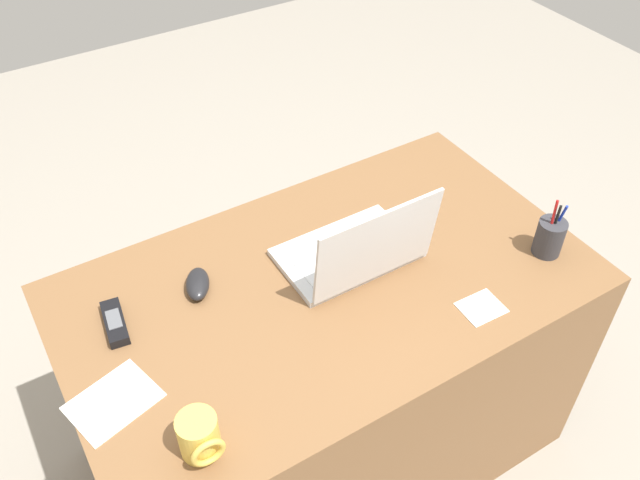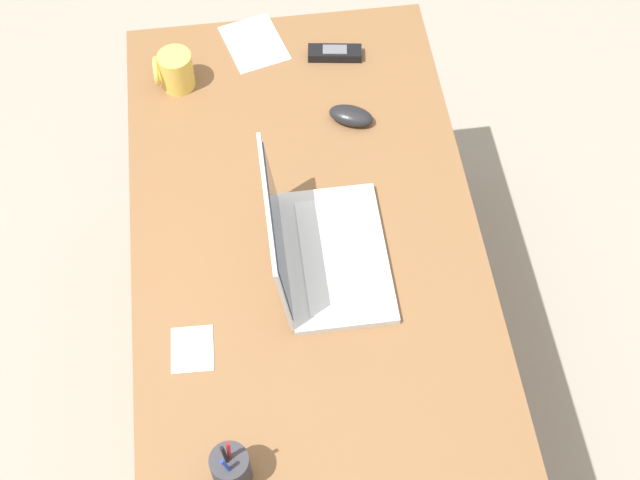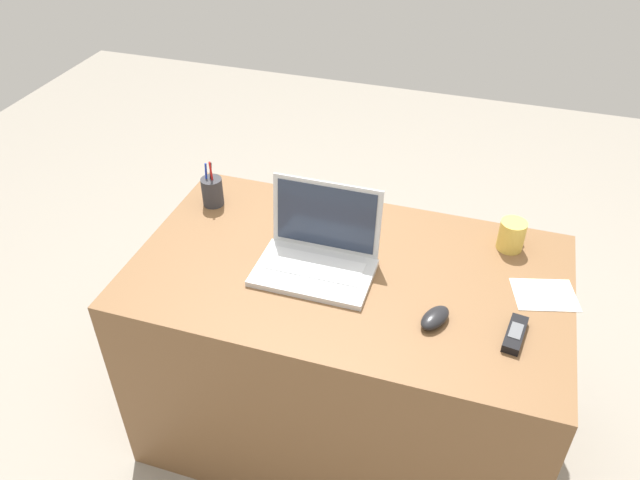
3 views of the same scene
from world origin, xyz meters
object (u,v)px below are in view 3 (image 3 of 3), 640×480
coffee_mug_white (512,234)px  laptop (318,253)px  computer_mouse (435,318)px  pen_holder (212,191)px  cordless_phone (515,334)px

coffee_mug_white → laptop: bearing=-153.4°
computer_mouse → coffee_mug_white: bearing=91.9°
laptop → pen_holder: laptop is taller
pen_holder → computer_mouse: bearing=-22.8°
coffee_mug_white → pen_holder: pen_holder is taller
computer_mouse → coffee_mug_white: (0.17, 0.40, 0.03)m
computer_mouse → cordless_phone: (0.21, 0.01, -0.01)m
laptop → coffee_mug_white: size_ratio=3.55×
laptop → pen_holder: (-0.44, 0.21, 0.00)m
computer_mouse → cordless_phone: bearing=27.1°
computer_mouse → coffee_mug_white: coffee_mug_white is taller
laptop → computer_mouse: laptop is taller
computer_mouse → laptop: bearing=-174.8°
computer_mouse → cordless_phone: 0.21m
laptop → coffee_mug_white: 0.60m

